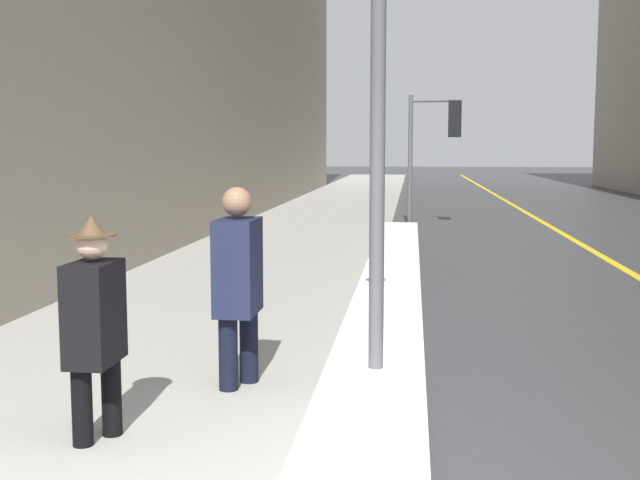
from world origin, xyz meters
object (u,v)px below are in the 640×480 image
at_px(pedestrian_in_fedora, 94,320).
at_px(pedestrian_in_glasses, 238,277).
at_px(traffic_light_near, 439,132).
at_px(lamp_post, 379,22).

relative_size(pedestrian_in_fedora, pedestrian_in_glasses, 0.92).
bearing_deg(traffic_light_near, pedestrian_in_fedora, -90.52).
height_order(traffic_light_near, pedestrian_in_fedora, traffic_light_near).
bearing_deg(lamp_post, pedestrian_in_fedora, -144.75).
distance_m(pedestrian_in_fedora, pedestrian_in_glasses, 1.50).
distance_m(lamp_post, pedestrian_in_fedora, 3.06).
xyz_separation_m(lamp_post, pedestrian_in_glasses, (-1.14, 0.05, -2.02)).
relative_size(traffic_light_near, pedestrian_in_fedora, 2.14).
bearing_deg(traffic_light_near, lamp_post, -84.12).
height_order(lamp_post, pedestrian_in_glasses, lamp_post).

